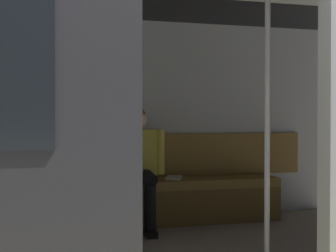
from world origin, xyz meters
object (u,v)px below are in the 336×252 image
(handbag, at_px, (93,172))
(book, at_px, (174,178))
(train_car, at_px, (168,65))
(grab_pole_far, at_px, (267,122))
(bench_seat, at_px, (151,191))
(grab_pole_door, at_px, (136,122))
(person_seated, at_px, (137,159))

(handbag, bearing_deg, book, 176.39)
(book, bearing_deg, train_car, 96.82)
(handbag, distance_m, grab_pole_far, 2.04)
(bench_seat, distance_m, grab_pole_far, 1.83)
(handbag, height_order, grab_pole_door, grab_pole_door)
(handbag, bearing_deg, grab_pole_far, 120.23)
(train_car, height_order, book, train_car)
(train_car, height_order, grab_pole_door, train_car)
(bench_seat, bearing_deg, grab_pole_door, 75.47)
(grab_pole_door, bearing_deg, grab_pole_far, -176.37)
(handbag, height_order, grab_pole_far, grab_pole_far)
(handbag, distance_m, grab_pole_door, 1.83)
(grab_pole_door, xyz_separation_m, grab_pole_far, (-0.88, -0.06, 0.00))
(person_seated, bearing_deg, handbag, -16.42)
(grab_pole_far, bearing_deg, handbag, -59.77)
(book, relative_size, grab_pole_door, 0.11)
(train_car, bearing_deg, handbag, -65.19)
(person_seated, xyz_separation_m, book, (-0.39, -0.07, -0.21))
(person_seated, relative_size, book, 5.33)
(grab_pole_far, bearing_deg, bench_seat, -75.00)
(person_seated, height_order, handbag, person_seated)
(handbag, height_order, book, handbag)
(bench_seat, relative_size, book, 12.10)
(bench_seat, bearing_deg, train_car, 86.11)
(person_seated, relative_size, grab_pole_door, 0.57)
(book, relative_size, grab_pole_far, 0.11)
(book, bearing_deg, grab_pole_door, 92.26)
(bench_seat, xyz_separation_m, handbag, (0.55, -0.07, 0.19))
(person_seated, relative_size, handbag, 4.51)
(bench_seat, distance_m, grab_pole_door, 1.88)
(train_car, xyz_separation_m, bench_seat, (-0.07, -0.99, -1.12))
(bench_seat, distance_m, handbag, 0.59)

